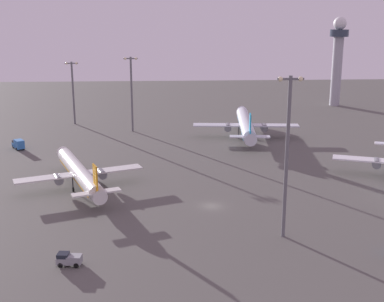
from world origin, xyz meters
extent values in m
plane|color=#56544F|center=(0.00, 0.00, 0.00)|extent=(416.00, 416.00, 0.00)
cylinder|color=#A8A8B2|center=(66.34, 121.28, 15.12)|extent=(4.40, 4.40, 30.24)
cylinder|color=#2D3847|center=(66.34, 121.28, 31.74)|extent=(8.00, 8.00, 3.00)
sphere|color=silver|center=(66.34, 121.28, 35.76)|extent=(5.60, 5.60, 5.60)
cylinder|color=silver|center=(-30.90, 14.30, 3.91)|extent=(15.83, 33.28, 3.62)
cone|color=silver|center=(-37.54, 31.35, 3.91)|extent=(4.04, 3.38, 3.44)
cone|color=silver|center=(-24.19, -2.93, 3.91)|extent=(4.01, 3.67, 3.26)
cube|color=silver|center=(-30.55, 13.41, 3.72)|extent=(29.80, 14.62, 0.33)
cube|color=silver|center=(-24.84, -1.24, 4.10)|extent=(10.60, 5.94, 0.33)
cube|color=orange|center=(-24.95, -0.98, 7.00)|extent=(1.37, 2.95, 6.19)
cylinder|color=slate|center=(-35.44, 11.51, 3.05)|extent=(3.20, 3.96, 2.10)
cylinder|color=slate|center=(-25.67, 15.31, 3.05)|extent=(3.20, 3.96, 2.10)
cube|color=orange|center=(-30.90, 14.30, 2.91)|extent=(14.49, 30.59, 0.34)
cylinder|color=#333338|center=(-34.88, 24.53, 2.22)|extent=(0.27, 0.27, 3.38)
cylinder|color=black|center=(-34.88, 24.53, 0.52)|extent=(0.74, 1.12, 1.05)
cylinder|color=#333338|center=(-31.99, 11.32, 2.22)|extent=(0.27, 0.27, 3.38)
cylinder|color=black|center=(-31.99, 11.32, 0.52)|extent=(0.74, 1.12, 1.05)
cylinder|color=#333338|center=(-28.08, 12.84, 2.22)|extent=(0.27, 0.27, 3.38)
cylinder|color=black|center=(-28.08, 12.84, 0.52)|extent=(0.74, 1.12, 1.05)
cylinder|color=slate|center=(44.62, 19.50, 3.36)|extent=(3.46, 4.34, 2.31)
cylinder|color=silver|center=(17.29, 63.73, 4.51)|extent=(7.62, 39.80, 4.18)
cone|color=silver|center=(19.13, 84.76, 4.51)|extent=(4.18, 2.98, 3.97)
cone|color=silver|center=(15.43, 42.49, 4.51)|extent=(4.01, 3.40, 3.76)
cube|color=silver|center=(17.19, 62.64, 4.29)|extent=(35.43, 7.45, 0.38)
cube|color=silver|center=(15.61, 44.57, 4.73)|extent=(12.28, 3.69, 0.38)
cube|color=#1984B2|center=(15.64, 44.90, 8.08)|extent=(0.64, 3.53, 7.15)
cylinder|color=slate|center=(11.17, 63.17, 3.52)|extent=(2.76, 4.15, 2.42)
cylinder|color=slate|center=(23.22, 62.11, 3.52)|extent=(2.76, 4.15, 2.42)
cube|color=#1984B2|center=(17.29, 63.73, 3.36)|extent=(6.93, 36.60, 0.40)
cylinder|color=#333338|center=(18.39, 76.35, 2.56)|extent=(0.31, 0.31, 3.90)
cylinder|color=black|center=(18.39, 76.35, 0.60)|extent=(0.54, 1.24, 1.21)
cylinder|color=#333338|center=(14.64, 61.21, 2.56)|extent=(0.31, 0.31, 3.90)
cylinder|color=black|center=(14.64, 61.21, 0.60)|extent=(0.54, 1.24, 1.21)
cylinder|color=#333338|center=(19.46, 60.79, 2.56)|extent=(0.31, 0.31, 3.90)
cylinder|color=black|center=(19.46, 60.79, 0.60)|extent=(0.54, 1.24, 1.21)
cube|color=#3372BF|center=(-56.10, 53.18, 1.05)|extent=(3.50, 3.61, 1.20)
cube|color=#1E232D|center=(-56.10, 53.18, 2.00)|extent=(3.16, 3.23, 0.70)
cube|color=#3372BF|center=(-54.77, 51.09, 1.75)|extent=(3.87, 4.27, 2.60)
cylinder|color=black|center=(-57.19, 52.94, 0.45)|extent=(0.73, 0.92, 0.90)
cylinder|color=black|center=(-55.42, 54.07, 0.45)|extent=(0.73, 0.92, 0.90)
cylinder|color=black|center=(-55.31, 49.97, 0.45)|extent=(0.73, 0.92, 0.90)
cylinder|color=black|center=(-53.53, 51.09, 0.45)|extent=(0.73, 0.92, 0.90)
cube|color=gray|center=(-27.53, -26.24, 1.00)|extent=(2.29, 2.20, 1.10)
cube|color=#1E232D|center=(-27.53, -26.24, 1.90)|extent=(2.03, 2.02, 0.70)
cube|color=gray|center=(-25.65, -26.43, 1.15)|extent=(2.58, 2.15, 1.40)
cylinder|color=black|center=(-27.91, -27.05, 0.45)|extent=(0.93, 0.39, 0.90)
cylinder|color=black|center=(-27.74, -25.36, 0.45)|extent=(0.93, 0.39, 0.90)
cylinder|color=black|center=(-25.24, -27.33, 0.45)|extent=(0.93, 0.39, 0.90)
cylinder|color=black|center=(-25.06, -25.64, 0.45)|extent=(0.93, 0.39, 0.90)
cylinder|color=slate|center=(12.18, -16.64, 15.32)|extent=(0.70, 0.70, 30.65)
cube|color=slate|center=(12.18, -16.64, 30.05)|extent=(4.80, 0.40, 0.40)
sphere|color=#F9EAB2|center=(10.38, -16.64, 30.05)|extent=(0.90, 0.90, 0.90)
sphere|color=#F9EAB2|center=(13.98, -16.64, 30.05)|extent=(0.90, 0.90, 0.90)
cylinder|color=slate|center=(-21.27, 74.43, 13.04)|extent=(0.70, 0.70, 26.08)
cube|color=slate|center=(-21.27, 74.43, 25.48)|extent=(4.80, 0.40, 0.40)
sphere|color=#F9EAB2|center=(-23.07, 74.43, 25.48)|extent=(0.90, 0.90, 0.90)
sphere|color=#F9EAB2|center=(-19.47, 74.43, 25.48)|extent=(0.90, 0.90, 0.90)
cylinder|color=slate|center=(-43.66, 87.81, 11.62)|extent=(0.70, 0.70, 23.25)
cube|color=slate|center=(-43.66, 87.81, 22.65)|extent=(4.80, 0.40, 0.40)
sphere|color=#F9EAB2|center=(-45.46, 87.81, 22.65)|extent=(0.90, 0.90, 0.90)
sphere|color=#F9EAB2|center=(-41.86, 87.81, 22.65)|extent=(0.90, 0.90, 0.90)
camera|label=1|loc=(-10.24, -108.29, 42.07)|focal=49.28mm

